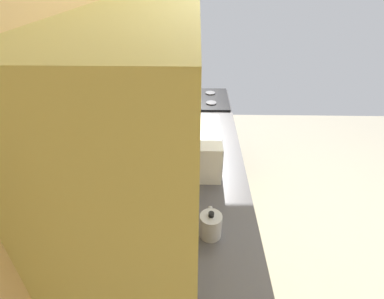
{
  "coord_description": "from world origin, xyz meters",
  "views": [
    {
      "loc": [
        -1.59,
        1.13,
        2.16
      ],
      "look_at": [
        -0.38,
        1.16,
        1.39
      ],
      "focal_mm": 26.82,
      "sensor_mm": 36.0,
      "label": 1
    }
  ],
  "objects_px": {
    "oven_range": "(199,134)",
    "kettle": "(211,225)",
    "bowl": "(206,121)",
    "microwave": "(197,147)"
  },
  "relations": [
    {
      "from": "bowl",
      "to": "kettle",
      "type": "distance_m",
      "value": 1.32
    },
    {
      "from": "oven_range",
      "to": "bowl",
      "type": "relative_size",
      "value": 5.54
    },
    {
      "from": "microwave",
      "to": "bowl",
      "type": "bearing_deg",
      "value": -6.9
    },
    {
      "from": "oven_range",
      "to": "kettle",
      "type": "bearing_deg",
      "value": -178.44
    },
    {
      "from": "oven_range",
      "to": "kettle",
      "type": "height_order",
      "value": "oven_range"
    },
    {
      "from": "oven_range",
      "to": "kettle",
      "type": "relative_size",
      "value": 6.64
    },
    {
      "from": "bowl",
      "to": "oven_range",
      "type": "bearing_deg",
      "value": 5.09
    },
    {
      "from": "oven_range",
      "to": "microwave",
      "type": "relative_size",
      "value": 2.09
    },
    {
      "from": "bowl",
      "to": "kettle",
      "type": "bearing_deg",
      "value": -180.0
    },
    {
      "from": "oven_range",
      "to": "kettle",
      "type": "xyz_separation_m",
      "value": [
        -1.9,
        -0.05,
        0.52
      ]
    }
  ]
}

